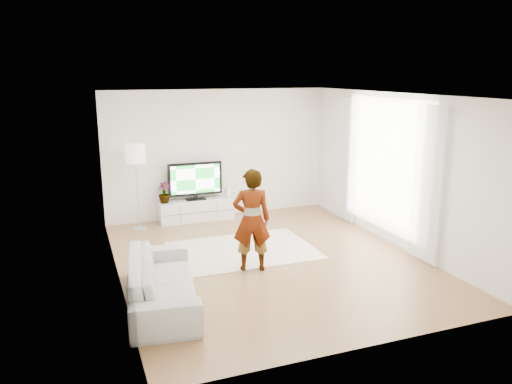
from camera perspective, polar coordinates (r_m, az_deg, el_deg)
name	(u,v)px	position (r m, az deg, el deg)	size (l,w,h in m)	color
floor	(269,260)	(8.68, 1.51, -7.76)	(6.00, 6.00, 0.00)	#AE844E
ceiling	(270,95)	(8.10, 1.64, 11.03)	(6.00, 6.00, 0.00)	white
wall_left	(114,193)	(7.71, -15.91, -0.14)	(0.02, 6.00, 2.80)	silver
wall_right	(396,170)	(9.49, 15.71, 2.38)	(0.02, 6.00, 2.80)	silver
wall_back	(219,154)	(11.07, -4.30, 4.39)	(5.00, 0.02, 2.80)	silver
wall_front	(371,234)	(5.71, 13.01, -4.74)	(5.00, 0.02, 2.80)	silver
window	(386,165)	(9.71, 14.60, 3.00)	(0.01, 2.60, 2.50)	white
curtain_near	(428,185)	(8.67, 19.03, 0.78)	(0.04, 0.70, 2.60)	white
curtain_far	(346,160)	(10.75, 10.26, 3.68)	(0.04, 0.70, 2.60)	white
media_console	(196,210)	(10.95, -6.83, -2.06)	(1.61, 0.46, 0.45)	silver
television	(195,180)	(10.81, -6.96, 1.41)	(1.18, 0.23, 0.82)	black
game_console	(227,193)	(11.04, -3.32, -0.06)	(0.08, 0.16, 0.21)	white
potted_plant	(164,193)	(10.70, -10.46, -0.09)	(0.24, 0.24, 0.44)	#3F7238
rug	(243,250)	(9.11, -1.49, -6.67)	(2.53, 1.82, 0.01)	silver
player	(252,220)	(7.99, -0.51, -3.22)	(0.61, 0.40, 1.68)	#334772
sofa	(162,281)	(7.16, -10.67, -9.93)	(2.27, 0.89, 0.66)	#B7B7B2
floor_lamp	(136,157)	(10.24, -13.61, 3.88)	(0.39, 0.39, 1.77)	silver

